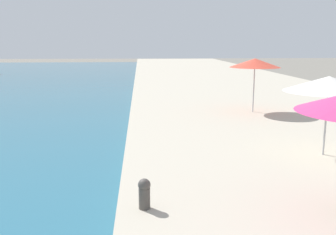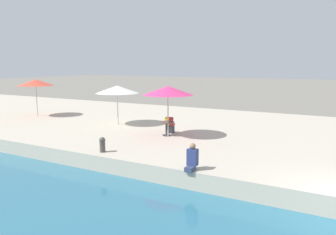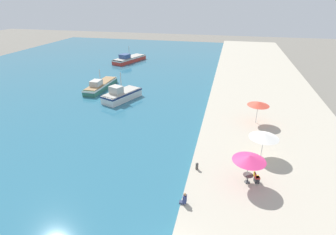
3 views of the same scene
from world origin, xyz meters
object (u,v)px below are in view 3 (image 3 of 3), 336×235
at_px(fishing_boat_mid, 101,85).
at_px(cafe_chair_right, 256,178).
at_px(cafe_chair_left, 257,179).
at_px(fishing_boat_near, 121,95).
at_px(mooring_bollard, 197,166).
at_px(fishing_boat_far, 129,59).
at_px(cafe_umbrella_pink, 249,158).
at_px(cafe_umbrella_white, 264,135).
at_px(cafe_umbrella_striped, 258,104).
at_px(cafe_table, 248,177).
at_px(person_at_quay, 184,199).

xyz_separation_m(fishing_boat_mid, cafe_chair_right, (23.72, -20.07, 0.33)).
bearing_deg(fishing_boat_mid, cafe_chair_left, -39.38).
relative_size(fishing_boat_near, mooring_bollard, 10.44).
bearing_deg(fishing_boat_far, cafe_umbrella_pink, -38.28).
bearing_deg(fishing_boat_mid, cafe_umbrella_white, -32.37).
relative_size(cafe_umbrella_pink, cafe_umbrella_white, 0.99).
bearing_deg(cafe_umbrella_striped, cafe_table, -96.71).
height_order(cafe_umbrella_striped, cafe_chair_left, cafe_umbrella_striped).
height_order(fishing_boat_near, cafe_umbrella_pink, fishing_boat_near).
bearing_deg(mooring_bollard, fishing_boat_far, 118.54).
relative_size(cafe_umbrella_white, cafe_table, 3.33).
bearing_deg(cafe_table, fishing_boat_far, 122.52).
xyz_separation_m(fishing_boat_mid, person_at_quay, (18.49, -23.85, 0.43)).
bearing_deg(person_at_quay, cafe_umbrella_white, 52.76).
distance_m(fishing_boat_far, cafe_chair_left, 47.84).
xyz_separation_m(cafe_umbrella_white, person_at_quay, (-5.93, -7.80, -1.77)).
height_order(cafe_umbrella_white, cafe_umbrella_striped, cafe_umbrella_striped).
relative_size(fishing_boat_far, cafe_chair_left, 10.59).
height_order(cafe_umbrella_pink, cafe_umbrella_white, cafe_umbrella_pink).
bearing_deg(person_at_quay, cafe_chair_left, 35.13).
bearing_deg(fishing_boat_near, cafe_umbrella_striped, 6.95).
bearing_deg(cafe_table, cafe_umbrella_striped, 83.29).
bearing_deg(cafe_umbrella_pink, cafe_chair_right, 25.47).
bearing_deg(fishing_boat_near, cafe_chair_right, -20.02).
bearing_deg(cafe_umbrella_pink, cafe_umbrella_striped, 82.75).
relative_size(fishing_boat_near, cafe_chair_right, 7.50).
bearing_deg(cafe_table, mooring_bollard, 169.05).
relative_size(cafe_umbrella_striped, mooring_bollard, 4.05).
xyz_separation_m(cafe_chair_left, cafe_chair_right, (-0.02, 0.09, 0.00)).
height_order(cafe_umbrella_pink, cafe_chair_left, cafe_umbrella_pink).
relative_size(cafe_umbrella_white, mooring_bollard, 4.07).
xyz_separation_m(cafe_table, person_at_quay, (-4.54, -3.55, -0.11)).
height_order(cafe_table, cafe_chair_left, cafe_chair_left).
xyz_separation_m(fishing_boat_mid, cafe_umbrella_pink, (22.91, -20.45, 2.40)).
bearing_deg(cafe_chair_left, cafe_umbrella_pink, -82.18).
bearing_deg(fishing_boat_far, cafe_chair_right, -37.20).
bearing_deg(fishing_boat_mid, fishing_boat_far, 98.24).
bearing_deg(cafe_umbrella_pink, person_at_quay, -142.41).
relative_size(cafe_table, person_at_quay, 0.83).
distance_m(fishing_boat_near, cafe_chair_left, 24.61).
relative_size(fishing_boat_far, person_at_quay, 9.94).
relative_size(fishing_boat_far, cafe_umbrella_white, 3.62).
height_order(cafe_umbrella_white, mooring_bollard, cafe_umbrella_white).
distance_m(cafe_umbrella_striped, cafe_chair_left, 11.62).
bearing_deg(fishing_boat_near, cafe_umbrella_pink, -21.99).
height_order(fishing_boat_mid, cafe_chair_left, fishing_boat_mid).
distance_m(cafe_umbrella_striped, mooring_bollard, 12.27).
relative_size(fishing_boat_near, fishing_boat_far, 0.71).
bearing_deg(cafe_table, cafe_umbrella_pink, -130.96).
xyz_separation_m(cafe_umbrella_pink, cafe_chair_left, (0.84, 0.30, -2.07)).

